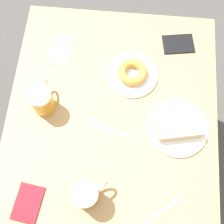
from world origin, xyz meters
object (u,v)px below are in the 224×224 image
object	(u,v)px
fork	(163,211)
knife	(112,130)
passport_far_edge	(28,203)
beer_mug_center	(42,100)
beer_mug_left	(87,195)
passport_near_edge	(178,44)
plate_with_donut	(132,73)
plate_with_cake	(178,127)
napkin_folded	(61,51)

from	to	relation	value
fork	knife	xyz separation A→B (m)	(0.20, -0.27, -0.00)
passport_far_edge	beer_mug_center	bearing A→B (deg)	-89.97
beer_mug_left	passport_near_edge	bearing A→B (deg)	-115.20
plate_with_donut	passport_near_edge	bearing A→B (deg)	-138.36
plate_with_cake	napkin_folded	size ratio (longest dim) A/B	1.63
plate_with_cake	plate_with_donut	distance (m)	0.27
beer_mug_center	beer_mug_left	bearing A→B (deg)	122.28
plate_with_cake	passport_near_edge	world-z (taller)	plate_with_cake
plate_with_cake	passport_near_edge	size ratio (longest dim) A/B	1.63
plate_with_donut	beer_mug_left	world-z (taller)	beer_mug_left
beer_mug_center	fork	bearing A→B (deg)	143.16
beer_mug_left	passport_far_edge	xyz separation A→B (m)	(0.20, 0.04, -0.06)
beer_mug_left	fork	bearing A→B (deg)	174.26
plate_with_cake	passport_far_edge	bearing A→B (deg)	32.04
knife	plate_with_cake	bearing A→B (deg)	-173.24
knife	fork	bearing A→B (deg)	126.21
plate_with_cake	fork	size ratio (longest dim) A/B	1.45
beer_mug_left	beer_mug_center	xyz separation A→B (m)	(0.20, -0.32, 0.00)
plate_with_cake	passport_far_edge	xyz separation A→B (m)	(0.50, 0.31, -0.02)
plate_with_cake	knife	xyz separation A→B (m)	(0.24, 0.03, -0.02)
napkin_folded	passport_far_edge	distance (m)	0.60
plate_with_donut	passport_far_edge	distance (m)	0.61
plate_with_cake	beer_mug_center	bearing A→B (deg)	-5.10
plate_with_donut	beer_mug_center	xyz separation A→B (m)	(0.32, 0.16, 0.04)
beer_mug_left	napkin_folded	size ratio (longest dim) A/B	0.86
passport_far_edge	knife	bearing A→B (deg)	-132.44
beer_mug_left	passport_near_edge	xyz separation A→B (m)	(-0.30, -0.64, -0.06)
plate_with_cake	knife	size ratio (longest dim) A/B	1.21
plate_with_donut	napkin_folded	xyz separation A→B (m)	(0.30, -0.09, -0.01)
plate_with_cake	fork	xyz separation A→B (m)	(0.04, 0.30, -0.02)
knife	passport_near_edge	xyz separation A→B (m)	(-0.24, -0.39, 0.00)
plate_with_cake	knife	distance (m)	0.24
knife	passport_far_edge	size ratio (longest dim) A/B	1.37
plate_with_cake	napkin_folded	xyz separation A→B (m)	(0.48, -0.29, -0.02)
plate_with_donut	fork	distance (m)	0.52
beer_mug_left	fork	xyz separation A→B (m)	(-0.26, 0.03, -0.06)
beer_mug_center	passport_far_edge	xyz separation A→B (m)	(-0.00, 0.36, -0.06)
plate_with_cake	knife	world-z (taller)	plate_with_cake
beer_mug_left	plate_with_cake	bearing A→B (deg)	-137.74
beer_mug_center	passport_near_edge	xyz separation A→B (m)	(-0.50, -0.32, -0.06)
napkin_folded	fork	size ratio (longest dim) A/B	0.89
passport_far_edge	plate_with_cake	bearing A→B (deg)	-147.96
plate_with_donut	napkin_folded	size ratio (longest dim) A/B	1.45
beer_mug_center	fork	size ratio (longest dim) A/B	0.83
beer_mug_center	napkin_folded	bearing A→B (deg)	-95.89
knife	passport_near_edge	distance (m)	0.46
plate_with_donut	passport_near_edge	world-z (taller)	plate_with_donut
beer_mug_left	passport_near_edge	distance (m)	0.71
napkin_folded	fork	xyz separation A→B (m)	(-0.43, 0.59, -0.00)
napkin_folded	passport_near_edge	xyz separation A→B (m)	(-0.48, -0.07, 0.00)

